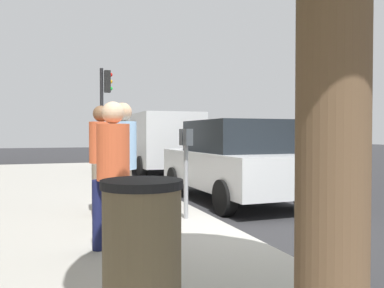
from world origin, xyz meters
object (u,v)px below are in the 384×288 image
Objects in this scene: pedestrian_at_meter at (123,155)px; pedestrian_bystander at (113,164)px; traffic_signal at (105,102)px; parking_meter at (186,154)px; parked_sedan_near at (234,161)px; parked_van_far at (157,140)px; parking_officer at (101,150)px; trash_bin at (142,250)px.

pedestrian_at_meter is 1.08m from pedestrian_bystander.
pedestrian_at_meter is 8.91m from traffic_signal.
parking_meter is at bearing -178.98° from traffic_signal.
parking_meter is at bearing -8.45° from pedestrian_bystander.
parking_meter is 2.74m from parked_sedan_near.
parked_sedan_near is 1.23× the size of traffic_signal.
parked_van_far is 2.37m from traffic_signal.
parking_meter is at bearing 138.55° from parked_sedan_near.
parked_van_far is at bearing -11.79° from parking_meter.
parked_sedan_near is 6.84m from traffic_signal.
pedestrian_at_meter is at bearing -51.81° from parking_officer.
pedestrian_at_meter is 1.75× the size of trash_bin.
parked_van_far is (10.06, -3.15, 0.12)m from pedestrian_bystander.
traffic_signal reaches higher than pedestrian_bystander.
parked_sedan_near is 6.60m from parked_van_far.
traffic_signal reaches higher than trash_bin.
pedestrian_bystander is 4.69m from parked_sedan_near.
parked_sedan_near is at bearing 36.36° from pedestrian_at_meter.
parking_meter is 8.82m from parked_van_far.
parking_meter is 1.43m from parking_officer.
pedestrian_bystander is (-1.42, 1.35, -0.03)m from parking_meter.
traffic_signal is at bearing 28.13° from pedestrian_bystander.
trash_bin is (-2.86, 0.36, -0.54)m from pedestrian_at_meter.
pedestrian_bystander is 0.38× the size of parked_sedan_near.
parked_sedan_near is (2.04, -1.80, -0.27)m from parking_meter.
parked_van_far is 12.32m from trash_bin.
parking_meter is 0.32× the size of parked_sedan_near.
parked_sedan_near reaches higher than parking_meter.
traffic_signal is (9.80, -1.20, 1.43)m from pedestrian_bystander.
pedestrian_bystander reaches higher than parked_sedan_near.
trash_bin is (-3.98, 0.21, -0.56)m from parking_officer.
trash_bin is at bearing 173.72° from traffic_signal.
traffic_signal reaches higher than parked_sedan_near.
parked_van_far is 5.16× the size of trash_bin.
traffic_signal is at bearing 1.02° from parking_meter.
traffic_signal is at bearing 17.12° from parked_sedan_near.
parked_van_far is at bearing -82.52° from traffic_signal.
pedestrian_bystander is at bearing -63.22° from parking_officer.
parking_officer is at bearing 58.52° from parking_meter.
traffic_signal is at bearing 112.39° from parking_officer.
trash_bin is at bearing 156.20° from parking_meter.
pedestrian_bystander is 9.98m from traffic_signal.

